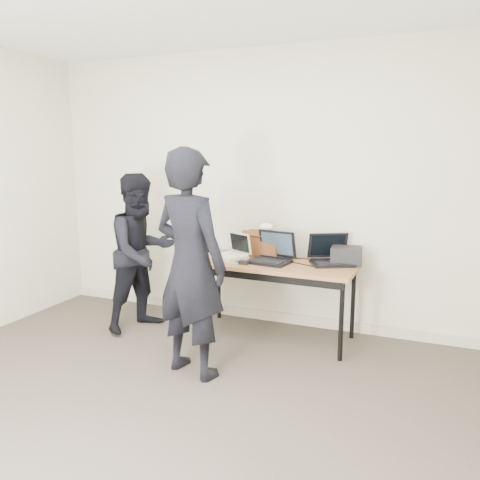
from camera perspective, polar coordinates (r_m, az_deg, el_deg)
The scene contains 13 objects.
room at distance 2.71m, azimuth -14.79°, elevation 2.70°, with size 4.60×4.60×2.80m.
desk at distance 4.30m, azimuth 4.04°, elevation -3.52°, with size 1.52×0.69×0.72m.
laptop_beige at distance 4.45m, azimuth -1.01°, elevation -1.62°, with size 0.39×0.39×0.24m.
laptop_center at distance 4.30m, azimuth 3.93°, elevation -1.85°, with size 0.41×0.40×0.28m.
laptop_right at distance 4.31m, azimuth 10.96°, elevation -2.02°, with size 0.48×0.47×0.27m.
leather_satchel at distance 4.53m, azimuth 2.79°, elevation -0.38°, with size 0.38×0.23×0.25m.
tissue at distance 4.49m, azimuth 3.19°, elevation 1.57°, with size 0.13×0.10×0.08m, color white.
equipment_box at distance 4.31m, azimuth 12.85°, elevation -1.86°, with size 0.27×0.23×0.15m, color black.
power_brick at distance 4.20m, azimuth 0.49°, elevation -2.76°, with size 0.09×0.06×0.03m, color black.
cables at distance 4.28m, azimuth 4.66°, elevation -2.74°, with size 1.15×0.44×0.01m.
person_typist at distance 3.57m, azimuth -6.10°, elevation -2.93°, with size 0.64×0.42×1.75m, color black.
person_observer at distance 4.61m, azimuth -11.88°, elevation -1.50°, with size 0.74×0.58×1.52m, color black.
baseboard at distance 4.96m, azimuth 1.66°, elevation -8.95°, with size 4.50×0.03×0.10m, color #BBAF9B.
Camera 1 is at (1.61, -2.15, 1.70)m, focal length 35.00 mm.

